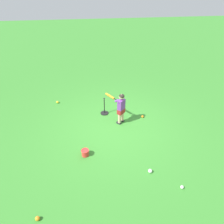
% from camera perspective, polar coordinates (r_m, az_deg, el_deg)
% --- Properties ---
extents(ground_plane, '(40.00, 40.00, 0.00)m').
position_cam_1_polar(ground_plane, '(6.84, 0.92, -4.29)').
color(ground_plane, '#38842D').
extents(child_batter, '(0.66, 0.61, 1.08)m').
position_cam_1_polar(child_batter, '(6.72, 2.33, 1.71)').
color(child_batter, '#232328').
rests_on(child_batter, ground).
extents(play_ball_far_left, '(0.09, 0.09, 0.09)m').
position_cam_1_polar(play_ball_far_left, '(7.35, 8.32, -1.24)').
color(play_ball_far_left, orange).
rests_on(play_ball_far_left, ground).
extents(play_ball_far_right, '(0.10, 0.10, 0.10)m').
position_cam_1_polar(play_ball_far_right, '(4.99, -19.69, -25.71)').
color(play_ball_far_right, orange).
rests_on(play_ball_far_right, ground).
extents(play_ball_by_bucket, '(0.08, 0.08, 0.08)m').
position_cam_1_polar(play_ball_by_bucket, '(5.42, 18.59, -18.88)').
color(play_ball_by_bucket, white).
rests_on(play_ball_by_bucket, ground).
extents(play_ball_center_lawn, '(0.10, 0.10, 0.10)m').
position_cam_1_polar(play_ball_center_lawn, '(8.36, -14.67, 2.63)').
color(play_ball_center_lawn, yellow).
rests_on(play_ball_center_lawn, ground).
extents(play_ball_near_batter, '(0.10, 0.10, 0.10)m').
position_cam_1_polar(play_ball_near_batter, '(5.54, 10.38, -15.55)').
color(play_ball_near_batter, white).
rests_on(play_ball_near_batter, ground).
extents(batting_tee, '(0.28, 0.28, 0.62)m').
position_cam_1_polar(batting_tee, '(7.46, -2.08, 0.29)').
color(batting_tee, black).
rests_on(batting_tee, ground).
extents(toy_bucket, '(0.22, 0.22, 0.19)m').
position_cam_1_polar(toy_bucket, '(5.88, -7.34, -10.94)').
color(toy_bucket, red).
rests_on(toy_bucket, ground).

